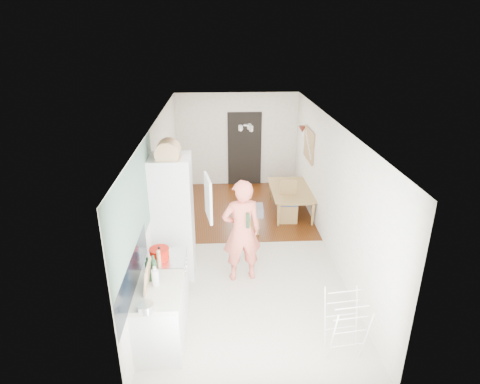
{
  "coord_description": "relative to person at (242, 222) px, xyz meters",
  "views": [
    {
      "loc": [
        -0.46,
        -6.89,
        4.04
      ],
      "look_at": [
        -0.09,
        0.2,
        1.11
      ],
      "focal_mm": 30.0,
      "sensor_mm": 36.0,
      "label": 1
    }
  ],
  "objects": [
    {
      "name": "stool",
      "position": [
        0.31,
        1.66,
        -0.86
      ],
      "size": [
        0.34,
        0.34,
        0.41
      ],
      "primitive_type": null,
      "rotation": [
        0.0,
        0.0,
        -0.08
      ],
      "color": "olive",
      "rests_on": "floor"
    },
    {
      "name": "base_cabinet",
      "position": [
        -1.17,
        -1.54,
        -0.64
      ],
      "size": [
        0.6,
        0.9,
        0.86
      ],
      "primitive_type": "cube",
      "color": "silver",
      "rests_on": "room_shell"
    },
    {
      "name": "steel_pan",
      "position": [
        -1.25,
        -1.97,
        -0.1
      ],
      "size": [
        0.2,
        0.2,
        0.1
      ],
      "primitive_type": "cylinder",
      "rotation": [
        0.0,
        0.0,
        0.05
      ],
      "color": "silver",
      "rests_on": "worktop"
    },
    {
      "name": "grey_drape",
      "position": [
        0.33,
        1.66,
        -0.56
      ],
      "size": [
        0.43,
        0.43,
        0.18
      ],
      "primitive_type": "cube",
      "rotation": [
        0.0,
        0.0,
        -0.05
      ],
      "color": "gray",
      "rests_on": "stool"
    },
    {
      "name": "drying_rack",
      "position": [
        1.25,
        -1.81,
        -0.63
      ],
      "size": [
        0.5,
        0.46,
        0.88
      ],
      "primitive_type": null,
      "rotation": [
        0.0,
        0.0,
        0.12
      ],
      "color": "silver",
      "rests_on": "floor"
    },
    {
      "name": "range_cooker",
      "position": [
        -1.17,
        -0.79,
        -0.63
      ],
      "size": [
        0.6,
        0.6,
        0.88
      ],
      "primitive_type": "cube",
      "color": "silver",
      "rests_on": "room_shell"
    },
    {
      "name": "bottle_a",
      "position": [
        -1.23,
        -1.34,
        -0.0
      ],
      "size": [
        0.08,
        0.08,
        0.3
      ],
      "primitive_type": "cylinder",
      "rotation": [
        0.0,
        0.0,
        0.15
      ],
      "color": "#1C4125",
      "rests_on": "worktop"
    },
    {
      "name": "fridge_housing",
      "position": [
        -1.14,
        0.23,
        0.01
      ],
      "size": [
        0.66,
        0.66,
        2.15
      ],
      "primitive_type": "cube",
      "color": "silver",
      "rests_on": "room_shell"
    },
    {
      "name": "cooker_top",
      "position": [
        -1.17,
        -0.79,
        -0.17
      ],
      "size": [
        0.6,
        0.6,
        0.04
      ],
      "primitive_type": "cube",
      "color": "silver",
      "rests_on": "room_shell"
    },
    {
      "name": "wall_sconce",
      "position": [
        1.67,
        3.56,
        0.68
      ],
      "size": [
        0.18,
        0.18,
        0.16
      ],
      "primitive_type": "cone",
      "color": "maroon",
      "rests_on": "room_shell"
    },
    {
      "name": "held_bottle",
      "position": [
        0.09,
        -0.15,
        0.11
      ],
      "size": [
        0.06,
        0.06,
        0.26
      ],
      "primitive_type": "cylinder",
      "color": "#1C4125",
      "rests_on": "person"
    },
    {
      "name": "tile_splashback",
      "position": [
        -1.46,
        -1.54,
        0.08
      ],
      "size": [
        0.02,
        1.9,
        0.5
      ],
      "primitive_type": "cube",
      "color": "black",
      "rests_on": "room_shell"
    },
    {
      "name": "fridge_door",
      "position": [
        -0.53,
        -0.07,
        0.48
      ],
      "size": [
        0.14,
        0.56,
        0.7
      ],
      "primitive_type": "cube",
      "rotation": [
        0.0,
        0.0,
        -1.4
      ],
      "color": "silver",
      "rests_on": "room_shell"
    },
    {
      "name": "floor",
      "position": [
        0.13,
        1.01,
        -1.07
      ],
      "size": [
        3.2,
        7.0,
        0.01
      ],
      "primitive_type": "cube",
      "color": "beige",
      "rests_on": "ground"
    },
    {
      "name": "worktop",
      "position": [
        -1.17,
        -1.54,
        -0.18
      ],
      "size": [
        0.62,
        0.92,
        0.06
      ],
      "primitive_type": "cube",
      "color": "beige",
      "rests_on": "room_shell"
    },
    {
      "name": "red_casserole",
      "position": [
        -1.24,
        -0.81,
        -0.06
      ],
      "size": [
        0.31,
        0.31,
        0.17
      ],
      "primitive_type": "cylinder",
      "rotation": [
        0.0,
        0.0,
        -0.08
      ],
      "color": "#C01003",
      "rests_on": "cooker_top"
    },
    {
      "name": "fridge_interior",
      "position": [
        -0.83,
        0.23,
        0.48
      ],
      "size": [
        0.02,
        0.52,
        0.66
      ],
      "primitive_type": "cube",
      "color": "white",
      "rests_on": "room_shell"
    },
    {
      "name": "wood_floor_overlay",
      "position": [
        0.13,
        2.86,
        -1.06
      ],
      "size": [
        3.2,
        3.3,
        0.01
      ],
      "primitive_type": "cube",
      "color": "#582B09",
      "rests_on": "room_shell"
    },
    {
      "name": "chopping_boards",
      "position": [
        -1.28,
        -1.57,
        0.05
      ],
      "size": [
        0.07,
        0.3,
        0.4
      ],
      "primitive_type": null,
      "rotation": [
        0.0,
        0.0,
        -0.09
      ],
      "color": "tan",
      "rests_on": "worktop"
    },
    {
      "name": "sage_wall_panel",
      "position": [
        -1.46,
        -0.99,
        0.78
      ],
      "size": [
        0.02,
        3.0,
        1.3
      ],
      "primitive_type": "cube",
      "color": "slate",
      "rests_on": "room_shell"
    },
    {
      "name": "pinboard_frame",
      "position": [
        1.69,
        2.91,
        0.48
      ],
      "size": [
        0.0,
        0.94,
        0.74
      ],
      "primitive_type": "cube",
      "color": "olive",
      "rests_on": "room_shell"
    },
    {
      "name": "pinboard",
      "position": [
        1.71,
        2.91,
        0.48
      ],
      "size": [
        0.03,
        0.9,
        0.7
      ],
      "primitive_type": "cube",
      "color": "#B47D54",
      "rests_on": "room_shell"
    },
    {
      "name": "doorway_recess",
      "position": [
        0.33,
        4.49,
        -0.07
      ],
      "size": [
        0.9,
        0.04,
        2.0
      ],
      "primitive_type": "cube",
      "color": "black",
      "rests_on": "room_shell"
    },
    {
      "name": "pepper_mill_back",
      "position": [
        -1.22,
        -1.01,
        -0.05
      ],
      "size": [
        0.07,
        0.07,
        0.2
      ],
      "primitive_type": "cylinder",
      "rotation": [
        0.0,
        0.0,
        -0.3
      ],
      "color": "tan",
      "rests_on": "worktop"
    },
    {
      "name": "dining_chair",
      "position": [
        1.15,
        2.14,
        -0.61
      ],
      "size": [
        0.4,
        0.4,
        0.92
      ],
      "primitive_type": null,
      "rotation": [
        0.0,
        0.0,
        -0.04
      ],
      "color": "olive",
      "rests_on": "floor"
    },
    {
      "name": "pepper_mill_front",
      "position": [
        -1.27,
        -1.22,
        -0.05
      ],
      "size": [
        0.06,
        0.06,
        0.21
      ],
      "primitive_type": "cylinder",
      "rotation": [
        0.0,
        0.0,
        0.07
      ],
      "color": "tan",
      "rests_on": "worktop"
    },
    {
      "name": "person",
      "position": [
        0.0,
        0.0,
        0.0
      ],
      "size": [
        0.85,
        0.63,
        2.14
      ],
      "primitive_type": "imported",
      "rotation": [
        0.0,
        0.0,
        3.3
      ],
      "color": "#EA6A56",
      "rests_on": "floor"
    },
    {
      "name": "room_shell",
      "position": [
        0.13,
        1.01,
        0.18
      ],
      "size": [
        3.2,
        7.0,
        2.5
      ],
      "primitive_type": null,
      "color": "white",
      "rests_on": "ground"
    },
    {
      "name": "bottle_c",
      "position": [
        -1.2,
        -1.46,
        -0.04
      ],
      "size": [
        0.11,
        0.11,
        0.23
      ],
      "primitive_type": "cylinder",
      "rotation": [
        0.0,
        0.0,
        0.19
      ],
      "color": "silver",
      "rests_on": "worktop"
    },
    {
      "name": "dining_table",
      "position": [
        1.31,
        2.62,
        -0.82
      ],
      "size": [
        0.78,
        1.39,
        0.49
      ],
      "primitive_type": "imported",
      "rotation": [
        0.0,
        0.0,
        1.57
      ],
      "color": "olive",
      "rests_on": "floor"
    },
    {
      "name": "bread_bin",
      "position": [
        -1.14,
        0.13,
        1.19
      ],
      "size": [
        0.41,
        0.39,
        0.21
      ],
      "primitive_type": null,
      "rotation": [
        0.0,
        0.0,
        -0.06
      ],
      "color": "tan",
      "rests_on": "fridge_housing"
    },
    {
      "name": "bottle_b",
      "position": [
        -1.31,
        -1.36,
        -0.0
      ],
      "size": [
        0.08,
        0.08,
        0.29
      ],
      "primitive_type": "cylinder",
      "rotation": [
        0.0,
        0.0,
        0.35
      ],
      "color": "#1C4125",
      "rests_on": "worktop"
    }
  ]
}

